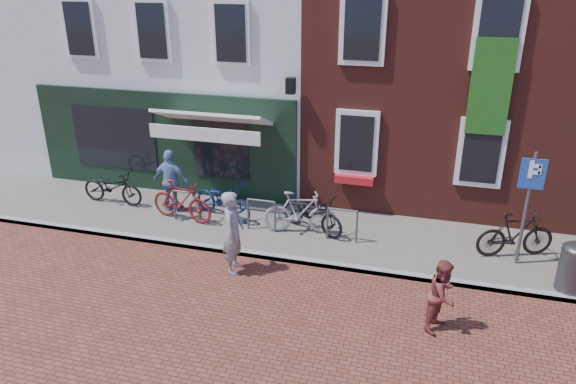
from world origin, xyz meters
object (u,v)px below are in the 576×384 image
(woman, at_px, (233,232))
(cafe_person, at_px, (171,181))
(bicycle_3, at_px, (300,212))
(bicycle_5, at_px, (515,234))
(bicycle_2, at_px, (223,200))
(boy, at_px, (443,295))
(bicycle_0, at_px, (112,187))
(bicycle_1, at_px, (182,201))
(parking_sign, at_px, (529,192))
(litter_bin, at_px, (575,265))
(bicycle_4, at_px, (312,213))

(woman, height_order, cafe_person, woman)
(bicycle_3, bearing_deg, bicycle_5, -99.60)
(cafe_person, relative_size, bicycle_2, 0.93)
(woman, bearing_deg, bicycle_5, -75.42)
(boy, xyz_separation_m, bicycle_0, (-8.78, 3.19, -0.11))
(cafe_person, xyz_separation_m, bicycle_0, (-1.81, 0.01, -0.37))
(bicycle_1, bearing_deg, parking_sign, -80.37)
(bicycle_1, bearing_deg, cafe_person, 57.31)
(bicycle_0, xyz_separation_m, bicycle_2, (3.26, -0.00, 0.00))
(litter_bin, height_order, bicycle_1, litter_bin)
(litter_bin, xyz_separation_m, bicycle_0, (-11.29, 1.32, -0.09))
(bicycle_3, bearing_deg, parking_sign, -103.52)
(woman, relative_size, boy, 1.34)
(cafe_person, distance_m, bicycle_3, 3.61)
(litter_bin, xyz_separation_m, boy, (-2.51, -1.87, 0.02))
(bicycle_1, distance_m, bicycle_2, 1.06)
(bicycle_2, relative_size, bicycle_5, 1.03)
(litter_bin, distance_m, parking_sign, 1.68)
(bicycle_3, bearing_deg, boy, -141.78)
(parking_sign, xyz_separation_m, woman, (-5.91, -1.80, -0.87))
(boy, bearing_deg, woman, 102.14)
(bicycle_5, bearing_deg, litter_bin, -159.92)
(cafe_person, relative_size, bicycle_5, 0.96)
(bicycle_1, bearing_deg, woman, -120.81)
(bicycle_1, xyz_separation_m, bicycle_2, (0.95, 0.46, -0.05))
(woman, relative_size, bicycle_5, 1.04)
(bicycle_2, xyz_separation_m, bicycle_4, (2.40, -0.16, 0.00))
(bicycle_0, relative_size, bicycle_3, 1.03)
(parking_sign, relative_size, cafe_person, 1.51)
(bicycle_4, bearing_deg, bicycle_5, -64.85)
(bicycle_1, xyz_separation_m, bicycle_4, (3.35, 0.30, -0.05))
(cafe_person, xyz_separation_m, bicycle_4, (3.85, -0.16, -0.37))
(bicycle_2, bearing_deg, litter_bin, -78.85)
(woman, xyz_separation_m, bicycle_5, (5.86, 2.14, -0.29))
(woman, bearing_deg, bicycle_1, 43.86)
(bicycle_2, bearing_deg, woman, -132.25)
(bicycle_0, bearing_deg, bicycle_4, -88.96)
(bicycle_1, bearing_deg, litter_bin, -85.54)
(boy, bearing_deg, bicycle_3, 73.49)
(parking_sign, height_order, bicycle_1, parking_sign)
(bicycle_5, bearing_deg, woman, 89.78)
(boy, height_order, bicycle_1, boy)
(litter_bin, height_order, cafe_person, cafe_person)
(parking_sign, xyz_separation_m, bicycle_2, (-7.10, 0.50, -1.22))
(parking_sign, relative_size, bicycle_1, 1.45)
(bicycle_0, height_order, bicycle_1, bicycle_1)
(boy, relative_size, bicycle_0, 0.76)
(parking_sign, bearing_deg, bicycle_5, 98.61)
(bicycle_1, relative_size, bicycle_5, 1.00)
(woman, distance_m, cafe_person, 3.49)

